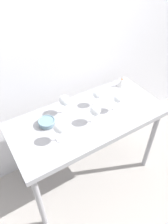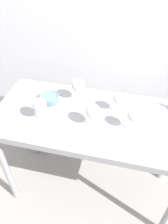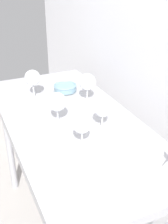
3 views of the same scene
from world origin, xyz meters
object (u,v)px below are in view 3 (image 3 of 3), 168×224
at_px(wine_glass_near_center, 57,103).
at_px(tasting_sheet_upper, 124,153).
at_px(wine_glass_near_right, 82,125).
at_px(wine_glass_far_left, 87,83).
at_px(wine_glass_far_right, 103,109).
at_px(tasting_bowl, 65,88).
at_px(wine_glass_near_left, 32,79).

relative_size(wine_glass_near_center, tasting_sheet_upper, 0.70).
distance_m(wine_glass_near_center, wine_glass_near_right, 0.25).
xyz_separation_m(wine_glass_far_left, wine_glass_far_right, (0.30, -0.06, -0.02)).
height_order(wine_glass_near_center, wine_glass_far_right, wine_glass_near_center).
bearing_deg(wine_glass_near_center, tasting_bowl, 153.66).
bearing_deg(wine_glass_far_left, wine_glass_near_center, -56.40).
relative_size(wine_glass_far_right, tasting_bowl, 1.10).
distance_m(wine_glass_near_center, tasting_sheet_upper, 0.42).
xyz_separation_m(wine_glass_near_center, wine_glass_far_left, (-0.16, 0.24, 0.01)).
height_order(wine_glass_far_left, tasting_sheet_upper, wine_glass_far_left).
xyz_separation_m(wine_glass_near_right, tasting_sheet_upper, (0.11, 0.15, -0.12)).
distance_m(wine_glass_near_left, tasting_sheet_upper, 0.74).
distance_m(wine_glass_near_center, wine_glass_far_right, 0.23).
distance_m(wine_glass_near_center, tasting_bowl, 0.42).
distance_m(wine_glass_near_left, wine_glass_far_right, 0.53).
xyz_separation_m(wine_glass_far_left, wine_glass_near_right, (0.41, -0.22, -0.00)).
xyz_separation_m(wine_glass_far_right, tasting_bowl, (-0.51, 0.00, -0.09)).
bearing_deg(tasting_bowl, tasting_sheet_upper, -0.59).
bearing_deg(wine_glass_near_center, wine_glass_far_right, 51.44).
bearing_deg(wine_glass_near_center, wine_glass_near_right, 4.89).
distance_m(tasting_sheet_upper, tasting_bowl, 0.73).
bearing_deg(wine_glass_far_right, wine_glass_near_right, -55.26).
relative_size(wine_glass_near_left, wine_glass_near_center, 1.05).
bearing_deg(wine_glass_near_right, wine_glass_far_left, 152.18).
height_order(wine_glass_near_right, tasting_sheet_upper, wine_glass_near_right).
bearing_deg(tasting_sheet_upper, wine_glass_near_left, 159.52).
bearing_deg(tasting_bowl, wine_glass_near_center, -26.34).
bearing_deg(wine_glass_near_center, wine_glass_near_left, -175.25).
xyz_separation_m(wine_glass_far_left, tasting_bowl, (-0.21, -0.06, -0.10)).
distance_m(wine_glass_near_right, tasting_bowl, 0.65).
bearing_deg(wine_glass_near_right, wine_glass_near_left, -175.19).
distance_m(wine_glass_far_right, tasting_sheet_upper, 0.24).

